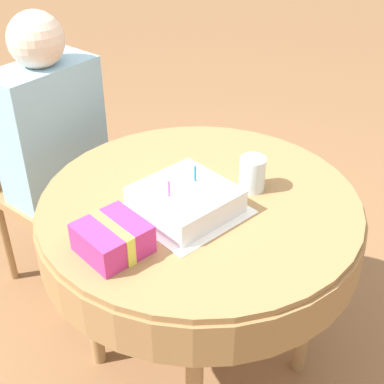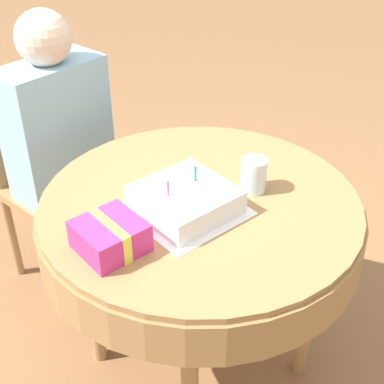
# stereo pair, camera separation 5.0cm
# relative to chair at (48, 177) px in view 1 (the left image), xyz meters

# --- Properties ---
(ground_plane) EXTENTS (12.00, 12.00, 0.00)m
(ground_plane) POSITION_rel_chair_xyz_m (0.09, -0.83, -0.49)
(ground_plane) COLOR #8C603D
(dining_table) EXTENTS (0.99, 0.99, 0.76)m
(dining_table) POSITION_rel_chair_xyz_m (0.09, -0.83, 0.17)
(dining_table) COLOR #9E7547
(dining_table) RESTS_ON ground_plane
(chair) EXTENTS (0.49, 0.49, 0.90)m
(chair) POSITION_rel_chair_xyz_m (0.00, 0.00, 0.00)
(chair) COLOR #A37A4C
(chair) RESTS_ON ground_plane
(person) EXTENTS (0.42, 0.33, 1.18)m
(person) POSITION_rel_chair_xyz_m (0.01, -0.09, 0.22)
(person) COLOR beige
(person) RESTS_ON ground_plane
(napkin) EXTENTS (0.30, 0.30, 0.00)m
(napkin) POSITION_rel_chair_xyz_m (0.02, -0.84, 0.27)
(napkin) COLOR white
(napkin) RESTS_ON dining_table
(birthday_cake) EXTENTS (0.25, 0.25, 0.12)m
(birthday_cake) POSITION_rel_chair_xyz_m (0.02, -0.84, 0.30)
(birthday_cake) COLOR white
(birthday_cake) RESTS_ON dining_table
(drinking_glass) EXTENTS (0.08, 0.08, 0.11)m
(drinking_glass) POSITION_rel_chair_xyz_m (0.25, -0.89, 0.32)
(drinking_glass) COLOR silver
(drinking_glass) RESTS_ON dining_table
(gift_box) EXTENTS (0.16, 0.17, 0.09)m
(gift_box) POSITION_rel_chair_xyz_m (-0.25, -0.85, 0.31)
(gift_box) COLOR #D13384
(gift_box) RESTS_ON dining_table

